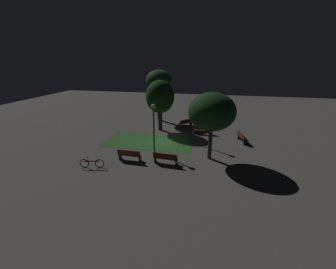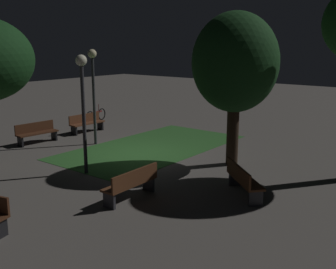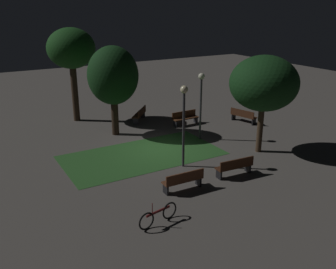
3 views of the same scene
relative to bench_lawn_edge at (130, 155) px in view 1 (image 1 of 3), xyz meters
The scene contains 13 objects.
ground_plane 4.88m from the bench_lawn_edge, 73.41° to the left, with size 60.00×60.00×0.00m, color #56514C.
grass_lawn 4.38m from the bench_lawn_edge, 86.86° to the left, with size 8.14×4.26×0.01m, color #2D6028.
bench_lawn_edge is the anchor object (origin of this frame).
bench_back_row 2.77m from the bench_lawn_edge, ahead, with size 1.83×0.60×0.88m.
bench_front_right 9.12m from the bench_lawn_edge, 56.94° to the left, with size 1.81×0.52×0.88m.
bench_corner 10.51m from the bench_lawn_edge, 35.54° to the left, with size 0.92×1.86×0.88m.
bench_path_side 10.26m from the bench_lawn_edge, 74.05° to the left, with size 1.56×1.66×0.88m.
tree_back_left 12.86m from the bench_lawn_edge, 93.88° to the left, with size 3.06×3.06×6.08m.
tree_back_right 8.69m from the bench_lawn_edge, 87.70° to the left, with size 2.94×2.94×5.26m.
tree_right_canopy 6.86m from the bench_lawn_edge, 16.50° to the left, with size 3.48×3.48×5.08m.
lamp_post_path_center 6.81m from the bench_lawn_edge, 49.09° to the left, with size 0.36×0.36×3.86m.
lamp_post_plaza_east 3.37m from the bench_lawn_edge, 57.90° to the left, with size 0.36×0.36×3.96m.
bicycle 2.74m from the bench_lawn_edge, 141.49° to the right, with size 1.71×0.40×0.93m.
Camera 1 is at (4.89, -19.78, 7.39)m, focal length 24.99 mm.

